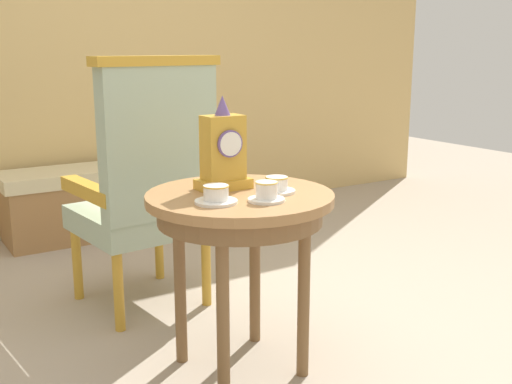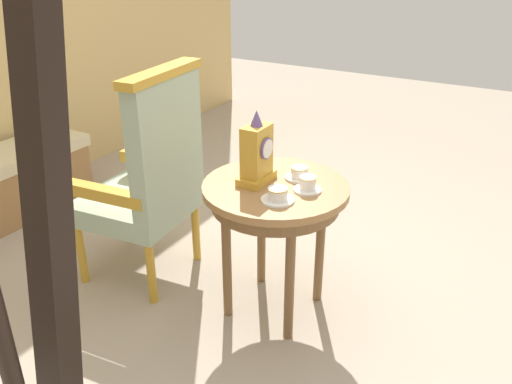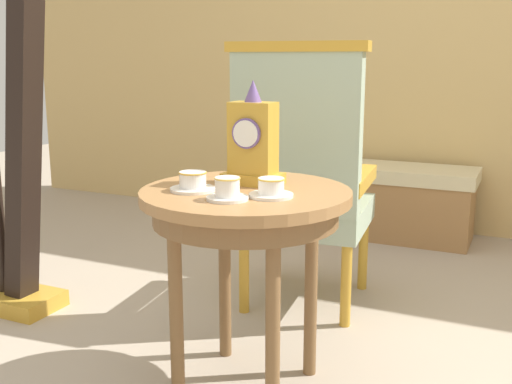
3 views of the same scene
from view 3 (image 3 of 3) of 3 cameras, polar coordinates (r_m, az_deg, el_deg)
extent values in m
cube|color=tan|center=(4.02, 15.04, 16.61)|extent=(6.00, 0.10, 2.80)
cylinder|color=#9E7042|center=(1.91, -0.96, -0.28)|extent=(0.67, 0.67, 0.03)
cylinder|color=brown|center=(1.92, -0.96, -1.81)|extent=(0.59, 0.59, 0.07)
cylinder|color=brown|center=(2.09, 5.18, -8.83)|extent=(0.04, 0.04, 0.64)
cylinder|color=brown|center=(2.21, -2.95, -7.56)|extent=(0.04, 0.04, 0.64)
cylinder|color=brown|center=(1.95, -7.51, -10.51)|extent=(0.04, 0.04, 0.64)
cylinder|color=brown|center=(1.81, 1.59, -12.29)|extent=(0.04, 0.04, 0.64)
cylinder|color=white|center=(1.89, -5.92, 0.27)|extent=(0.14, 0.14, 0.01)
cylinder|color=white|center=(1.89, -5.94, 1.16)|extent=(0.08, 0.08, 0.05)
torus|color=gold|center=(1.88, -5.96, 1.82)|extent=(0.09, 0.09, 0.00)
cylinder|color=white|center=(1.77, -2.69, -0.57)|extent=(0.12, 0.12, 0.01)
cylinder|color=white|center=(1.76, -2.70, 0.49)|extent=(0.07, 0.07, 0.06)
torus|color=gold|center=(1.75, -2.71, 1.30)|extent=(0.08, 0.08, 0.00)
cylinder|color=white|center=(1.80, 1.43, -0.31)|extent=(0.13, 0.13, 0.01)
cylinder|color=white|center=(1.79, 1.43, 0.59)|extent=(0.08, 0.08, 0.05)
torus|color=gold|center=(1.79, 1.43, 1.24)|extent=(0.08, 0.08, 0.00)
cube|color=gold|center=(1.99, -0.27, 1.28)|extent=(0.19, 0.11, 0.04)
cube|color=gold|center=(1.96, -0.27, 5.09)|extent=(0.14, 0.09, 0.23)
cylinder|color=#664C8C|center=(1.92, -0.92, 5.50)|extent=(0.10, 0.01, 0.10)
cylinder|color=white|center=(1.91, -1.00, 5.48)|extent=(0.08, 0.00, 0.08)
cone|color=#664C8C|center=(1.95, -0.28, 9.46)|extent=(0.06, 0.06, 0.07)
cube|color=#9EB299|center=(2.70, 4.83, -2.01)|extent=(0.57, 0.57, 0.11)
cube|color=#9EB299|center=(2.42, 3.73, 5.38)|extent=(0.53, 0.14, 0.64)
cube|color=gold|center=(2.41, 3.85, 13.44)|extent=(0.57, 0.16, 0.04)
cube|color=gold|center=(2.62, 9.78, 1.11)|extent=(0.12, 0.47, 0.06)
cube|color=gold|center=(2.73, 0.20, 1.73)|extent=(0.12, 0.47, 0.06)
cylinder|color=gold|center=(2.93, 9.99, -5.67)|extent=(0.04, 0.04, 0.35)
cylinder|color=gold|center=(3.02, 1.71, -4.93)|extent=(0.04, 0.04, 0.35)
cylinder|color=gold|center=(2.52, 8.42, -8.64)|extent=(0.04, 0.04, 0.35)
cylinder|color=gold|center=(2.63, -1.13, -7.63)|extent=(0.04, 0.04, 0.35)
cube|color=gold|center=(2.90, -21.08, -9.48)|extent=(0.32, 0.24, 0.07)
cube|color=black|center=(2.65, -20.89, 6.39)|extent=(0.28, 0.11, 1.54)
cube|color=beige|center=(3.78, 12.46, 1.81)|extent=(1.02, 0.40, 0.08)
cube|color=#9E7042|center=(3.83, 12.31, -1.43)|extent=(0.98, 0.38, 0.36)
camera|label=1|loc=(1.90, -71.37, 7.10)|focal=43.89mm
camera|label=2|loc=(2.86, -54.15, 19.53)|focal=37.10mm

